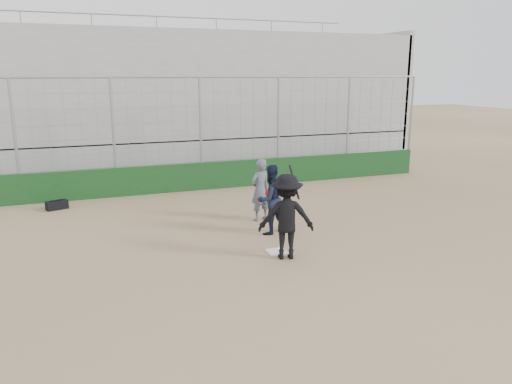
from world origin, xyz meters
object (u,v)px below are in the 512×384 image
object	(u,v)px
catcher_crouched	(270,211)
umpire	(260,193)
batter_at_plate	(286,217)
equipment_bag	(57,205)

from	to	relation	value
catcher_crouched	umpire	distance (m)	1.27
catcher_crouched	umpire	world-z (taller)	umpire
batter_at_plate	equipment_bag	xyz separation A→B (m)	(-4.98, 6.32, -0.84)
batter_at_plate	umpire	bearing A→B (deg)	80.16
batter_at_plate	umpire	size ratio (longest dim) A/B	1.30
umpire	batter_at_plate	bearing A→B (deg)	60.48
batter_at_plate	umpire	world-z (taller)	batter_at_plate
batter_at_plate	equipment_bag	distance (m)	8.09
equipment_bag	catcher_crouched	bearing A→B (deg)	-40.51
catcher_crouched	equipment_bag	bearing A→B (deg)	139.49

